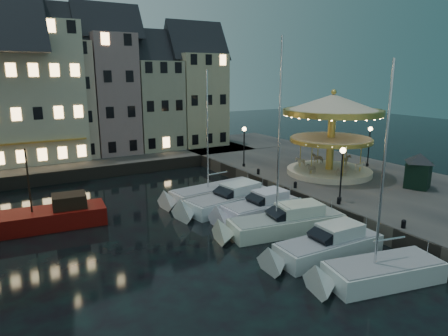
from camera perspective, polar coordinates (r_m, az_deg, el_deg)
ground at (r=27.20m, az=6.78°, el=-10.24°), size 160.00×160.00×0.00m
quay_east at (r=40.25m, az=17.72°, el=-1.94°), size 16.00×56.00×1.30m
quay_north at (r=49.38m, az=-21.18°, el=0.56°), size 44.00×12.00×1.30m
quaywall_e at (r=34.89m, az=8.80°, el=-3.78°), size 0.15×44.00×1.30m
quaywall_n at (r=43.98m, az=-17.32°, el=-0.64°), size 48.00×0.15×1.30m
streetlamp_b at (r=31.29m, az=16.48°, el=0.21°), size 0.44×0.44×4.17m
streetlamp_c at (r=41.50m, az=2.89°, el=3.90°), size 0.44×0.44×4.17m
streetlamp_d at (r=44.19m, az=20.06°, el=3.68°), size 0.44×0.44×4.17m
bollard_a at (r=27.90m, az=24.28°, el=-7.22°), size 0.30×0.30×0.57m
bollard_b at (r=31.16m, az=16.09°, el=-4.43°), size 0.30×0.30×0.57m
bollard_c at (r=34.63m, az=10.15°, el=-2.32°), size 0.30×0.30×0.57m
bollard_d at (r=38.83m, az=4.92°, el=-0.44°), size 0.30×0.30×0.57m
townhouse_nb at (r=49.86m, az=-29.25°, el=8.76°), size 6.16×8.00×13.80m
townhouse_nc at (r=50.34m, az=-22.35°, el=10.05°), size 6.82×8.00×14.80m
townhouse_nd at (r=51.45m, az=-15.96°, el=11.14°), size 5.50×8.00×15.80m
townhouse_ne at (r=53.15m, az=-10.08°, el=9.88°), size 6.16×8.00×12.80m
townhouse_nf at (r=55.51m, az=-4.14°, el=10.71°), size 6.82×8.00×13.80m
hotel_corner at (r=49.81m, az=-29.39°, el=10.48°), size 17.60×9.00×16.80m
motorboat_a at (r=23.19m, az=20.70°, el=-13.98°), size 7.44×3.76×12.30m
motorboat_b at (r=25.14m, az=14.04°, el=-11.01°), size 7.92×2.48×2.15m
motorboat_c at (r=28.30m, az=8.26°, el=-7.83°), size 9.34×3.75×12.35m
motorboat_d at (r=31.05m, az=4.89°, el=-5.87°), size 7.49×2.85×2.15m
motorboat_e at (r=32.79m, az=0.55°, el=-4.75°), size 9.08×3.90×2.15m
motorboat_f at (r=35.18m, az=-1.97°, el=-3.68°), size 9.34×3.34×12.35m
red_fishing_boat at (r=31.61m, az=-23.47°, el=-6.49°), size 8.10×3.48×6.06m
carousel at (r=39.20m, az=15.20°, el=6.76°), size 9.27×9.27×8.11m
ticket_kiosk at (r=37.49m, az=26.11°, el=0.44°), size 2.92×2.92×3.42m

